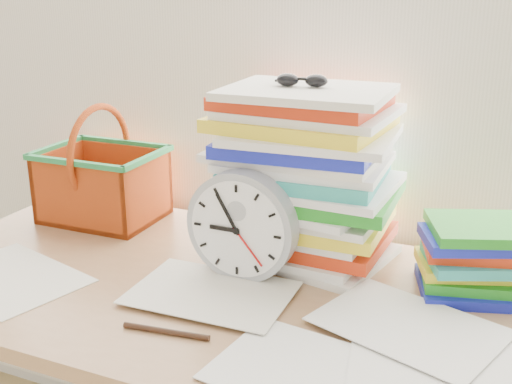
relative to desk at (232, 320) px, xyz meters
The scene contains 8 objects.
desk is the anchor object (origin of this frame).
paper_stack 0.34m from the desk, 68.10° to the left, with size 0.37×0.30×0.37m, color white, non-canonical shape.
clock 0.19m from the desk, 85.49° to the left, with size 0.23×0.23×0.05m, color #A0A4AB.
sunglasses 0.50m from the desk, 70.85° to the left, with size 0.12×0.10×0.03m, color black, non-canonical shape.
book_stack 0.49m from the desk, 21.73° to the left, with size 0.24×0.18×0.14m, color white, non-canonical shape.
basket 0.55m from the desk, 154.86° to the left, with size 0.29×0.22×0.29m, color #BD4512, non-canonical shape.
pen 0.22m from the desk, 96.73° to the right, with size 0.01×0.01×0.16m, color black.
scattered_papers 0.08m from the desk, ahead, with size 1.26×0.42×0.02m, color white, non-canonical shape.
Camera 1 is at (0.51, 0.57, 1.33)m, focal length 45.00 mm.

